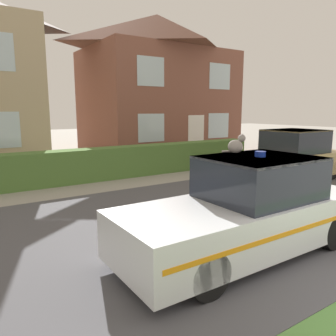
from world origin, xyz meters
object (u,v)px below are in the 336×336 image
object	(u,v)px
neighbour_car_near	(289,158)
house_right	(158,84)
police_car	(248,211)
cat	(237,145)

from	to	relation	value
neighbour_car_near	house_right	xyz separation A→B (m)	(0.36, 9.05, 3.02)
police_car	cat	xyz separation A→B (m)	(-0.26, 0.07, 1.09)
police_car	cat	bearing A→B (deg)	-14.39
police_car	neighbour_car_near	bearing A→B (deg)	-148.86
police_car	house_right	bearing A→B (deg)	-115.31
police_car	cat	size ratio (longest dim) A/B	14.56
police_car	house_right	distance (m)	14.01
cat	neighbour_car_near	bearing A→B (deg)	52.19
police_car	house_right	xyz separation A→B (m)	(5.85, 12.36, 3.05)
neighbour_car_near	house_right	world-z (taller)	house_right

